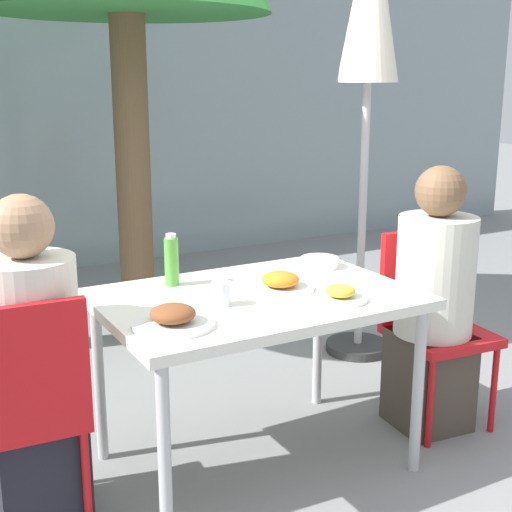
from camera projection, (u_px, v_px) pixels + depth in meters
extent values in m
plane|color=gray|center=(256.00, 463.00, 2.90)|extent=(24.00, 24.00, 0.00)
cube|color=#89999E|center=(36.00, 80.00, 5.48)|extent=(10.00, 0.20, 3.00)
cube|color=silver|center=(256.00, 299.00, 2.73)|extent=(1.18, 0.81, 0.04)
cylinder|color=#B7B7B7|center=(165.00, 460.00, 2.27)|extent=(0.04, 0.04, 0.68)
cylinder|color=#B7B7B7|center=(418.00, 391.00, 2.77)|extent=(0.04, 0.04, 0.68)
cylinder|color=#B7B7B7|center=(99.00, 381.00, 2.86)|extent=(0.04, 0.04, 0.68)
cylinder|color=#B7B7B7|center=(318.00, 336.00, 3.36)|extent=(0.04, 0.04, 0.68)
cube|color=red|center=(21.00, 414.00, 2.41)|extent=(0.42, 0.42, 0.04)
cube|color=red|center=(24.00, 370.00, 2.20)|extent=(0.40, 0.06, 0.42)
cylinder|color=red|center=(66.00, 439.00, 2.69)|extent=(0.03, 0.03, 0.40)
cylinder|color=red|center=(87.00, 484.00, 2.39)|extent=(0.03, 0.03, 0.40)
cube|color=black|center=(41.00, 463.00, 2.49)|extent=(0.31, 0.31, 0.44)
cylinder|color=beige|center=(30.00, 334.00, 2.37)|extent=(0.33, 0.33, 0.52)
sphere|color=#9E7556|center=(21.00, 226.00, 2.28)|extent=(0.21, 0.21, 0.21)
cube|color=red|center=(441.00, 335.00, 3.15)|extent=(0.44, 0.44, 0.04)
cube|color=red|center=(419.00, 275.00, 3.25)|extent=(0.40, 0.07, 0.42)
cylinder|color=red|center=(494.00, 390.00, 3.12)|extent=(0.03, 0.03, 0.40)
cylinder|color=red|center=(430.00, 404.00, 2.98)|extent=(0.03, 0.03, 0.40)
cylinder|color=red|center=(444.00, 362.00, 3.42)|extent=(0.03, 0.03, 0.40)
cylinder|color=red|center=(384.00, 373.00, 3.28)|extent=(0.03, 0.03, 0.40)
cube|color=#473D33|center=(429.00, 379.00, 3.18)|extent=(0.33, 0.33, 0.44)
cylinder|color=beige|center=(435.00, 276.00, 3.06)|extent=(0.34, 0.34, 0.52)
sphere|color=brown|center=(441.00, 191.00, 2.97)|extent=(0.22, 0.22, 0.22)
cylinder|color=#333333|center=(357.00, 347.00, 4.08)|extent=(0.36, 0.36, 0.05)
cylinder|color=#BCBCBC|center=(365.00, 140.00, 3.80)|extent=(0.04, 0.04, 2.40)
cylinder|color=white|center=(280.00, 288.00, 2.77)|extent=(0.27, 0.27, 0.01)
ellipsoid|color=orange|center=(280.00, 279.00, 2.76)|extent=(0.15, 0.15, 0.06)
cylinder|color=white|center=(340.00, 298.00, 2.65)|extent=(0.20, 0.20, 0.01)
ellipsoid|color=gold|center=(340.00, 291.00, 2.64)|extent=(0.11, 0.11, 0.05)
cylinder|color=white|center=(173.00, 324.00, 2.37)|extent=(0.28, 0.28, 0.01)
ellipsoid|color=brown|center=(173.00, 314.00, 2.36)|extent=(0.15, 0.15, 0.06)
cylinder|color=#51A338|center=(172.00, 262.00, 2.82)|extent=(0.06, 0.06, 0.19)
cylinder|color=white|center=(171.00, 236.00, 2.79)|extent=(0.04, 0.04, 0.02)
cylinder|color=white|center=(221.00, 294.00, 2.58)|extent=(0.07, 0.07, 0.09)
cylinder|color=white|center=(319.00, 262.00, 3.10)|extent=(0.16, 0.16, 0.05)
cylinder|color=brown|center=(134.00, 183.00, 4.12)|extent=(0.20, 0.20, 1.86)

